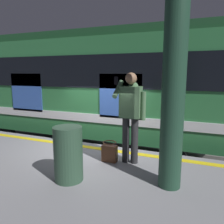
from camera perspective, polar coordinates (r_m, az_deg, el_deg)
The scene contains 10 objects.
ground_plane at distance 6.13m, azimuth -4.19°, elevation -18.00°, with size 24.70×24.70×0.00m, color #3D3D3F.
platform at distance 4.40m, azimuth -16.83°, elevation -22.26°, with size 14.54×3.98×1.11m, color gray.
safety_line at distance 5.44m, azimuth -5.76°, elevation -8.92°, with size 14.25×0.16×0.01m, color yellow.
track_rail_near at distance 7.35m, azimuth 1.19°, elevation -12.33°, with size 18.90×0.08×0.16m, color slate.
track_rail_far at distance 8.62m, azimuth 4.66°, elevation -8.93°, with size 18.90×0.08×0.16m, color slate.
train_carriage at distance 7.94m, azimuth -4.91°, elevation 7.28°, with size 9.04×3.05×3.93m.
passenger at distance 4.31m, azimuth 4.81°, elevation 0.42°, with size 0.57×0.55×1.77m.
handbag at distance 4.55m, azimuth -0.63°, elevation -10.25°, with size 0.30×0.28×0.40m.
station_column at distance 3.41m, azimuth 15.83°, elevation 14.28°, with size 0.34×0.34×4.08m, color #1E3F2D.
trash_bin at distance 3.79m, azimuth -11.08°, elevation -10.42°, with size 0.47×0.47×0.91m, color #2D4C38.
Camera 1 is at (-2.44, 4.83, 2.88)m, focal length 35.88 mm.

